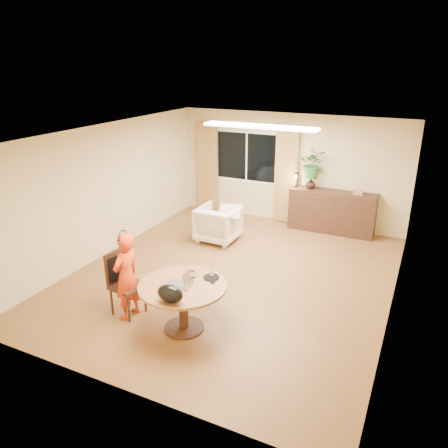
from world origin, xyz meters
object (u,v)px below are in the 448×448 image
dining_chair (127,284)px  child (126,276)px  armchair (218,224)px  dining_table (183,294)px  sideboard (332,212)px

dining_chair → child: 0.20m
child → armchair: size_ratio=1.60×
dining_table → armchair: (-1.03, 3.23, -0.18)m
dining_chair → child: child is taller
dining_table → armchair: armchair is taller
dining_chair → sideboard: size_ratio=0.53×
child → sideboard: bearing=161.5°
armchair → sideboard: (2.10, 1.60, 0.09)m
child → dining_chair: bearing=-138.7°
child → sideboard: size_ratio=0.71×
dining_chair → armchair: size_ratio=1.19×
child → armchair: child is taller
dining_table → child: (-0.94, -0.08, 0.11)m
dining_chair → armchair: (-0.04, 3.24, -0.12)m
armchair → child: bearing=92.3°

